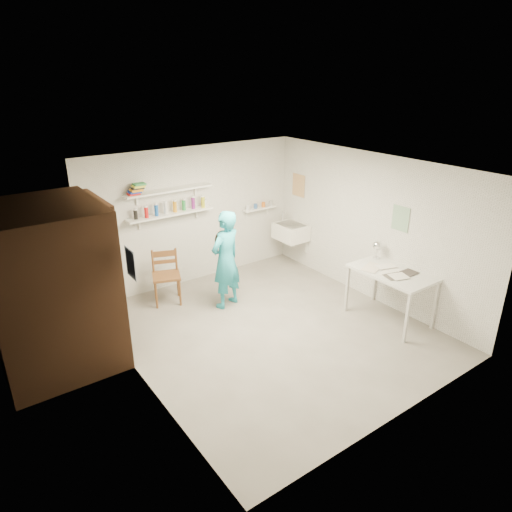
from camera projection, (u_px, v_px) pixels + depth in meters
floor at (272, 330)px, 6.75m from camera, size 4.00×4.50×0.02m
ceiling at (274, 167)px, 5.83m from camera, size 4.00×4.50×0.02m
wall_back at (194, 215)px, 7.99m from camera, size 4.00×0.02×2.40m
wall_front at (410, 323)px, 4.59m from camera, size 4.00×0.02×2.40m
wall_left at (133, 293)px, 5.20m from camera, size 0.02×4.50×2.40m
wall_right at (371, 228)px, 7.37m from camera, size 0.02×4.50×2.40m
doorway_recess at (107, 277)px, 6.08m from camera, size 0.02×0.90×2.00m
corridor_box at (50, 288)px, 5.68m from camera, size 1.40×1.50×2.10m
door_lintel at (98, 201)px, 5.69m from camera, size 0.06×1.05×0.10m
door_jamb_near at (122, 291)px, 5.72m from camera, size 0.06×0.10×2.00m
door_jamb_far at (96, 265)px, 6.47m from camera, size 0.06×0.10×2.00m
shelf_lower at (171, 214)px, 7.56m from camera, size 1.50×0.22×0.03m
shelf_upper at (169, 190)px, 7.41m from camera, size 1.50×0.22×0.03m
ledge_shelf at (260, 208)px, 8.68m from camera, size 0.70×0.14×0.03m
poster_left at (130, 263)px, 5.12m from camera, size 0.01×0.28×0.36m
poster_right_a at (298, 185)px, 8.58m from camera, size 0.01×0.34×0.42m
poster_right_b at (401, 219)px, 6.83m from camera, size 0.01×0.30×0.38m
belfast_sink at (291, 232)px, 8.70m from camera, size 0.48×0.60×0.30m
man at (226, 260)px, 7.16m from camera, size 0.67×0.53×1.60m
wall_clock at (222, 239)px, 7.25m from camera, size 0.29×0.11×0.29m
wooden_chair at (166, 276)px, 7.39m from camera, size 0.56×0.55×0.94m
work_table at (390, 296)px, 6.89m from camera, size 0.72×1.21×0.80m
desk_lamp at (378, 245)px, 7.12m from camera, size 0.15×0.15×0.15m
spray_cans at (171, 208)px, 7.53m from camera, size 1.29×0.06×0.17m
book_stack at (136, 189)px, 7.08m from camera, size 0.28×0.14×0.17m
ledge_pots at (260, 205)px, 8.66m from camera, size 0.48×0.07×0.09m
papers at (393, 271)px, 6.73m from camera, size 0.30×0.22×0.02m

